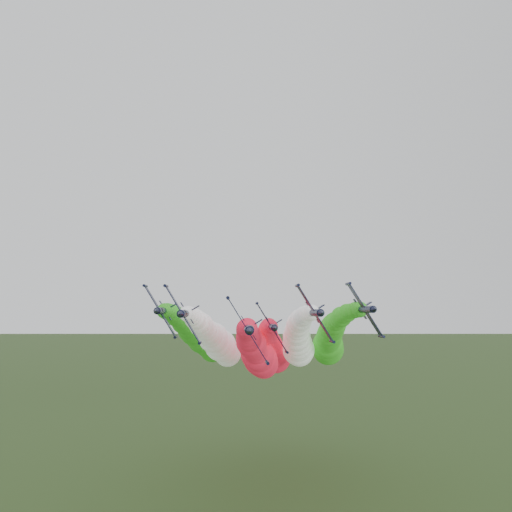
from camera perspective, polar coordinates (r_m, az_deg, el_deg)
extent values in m
cylinder|color=black|center=(73.30, -0.87, -8.39)|extent=(1.72, 10.22, 1.72)
cone|color=black|center=(67.29, -0.73, -8.57)|extent=(1.56, 2.04, 1.56)
cone|color=black|center=(78.85, -0.98, -8.24)|extent=(1.56, 1.02, 1.56)
ellipsoid|color=black|center=(71.03, -0.50, -8.26)|extent=(1.07, 2.13, 1.15)
cube|color=black|center=(73.07, -0.98, -8.46)|extent=(5.84, 2.16, 9.35)
cylinder|color=black|center=(73.02, -3.23, -4.81)|extent=(0.69, 2.95, 0.69)
cylinder|color=black|center=(73.52, 1.29, -12.07)|extent=(0.69, 2.95, 0.69)
cube|color=black|center=(77.62, -0.13, -7.76)|extent=(2.31, 1.70, 1.51)
cube|color=black|center=(77.61, -0.85, -8.20)|extent=(2.36, 1.25, 3.73)
sphere|color=red|center=(77.27, -0.95, -8.28)|extent=(2.71, 2.71, 2.71)
sphere|color=red|center=(80.96, -1.01, -8.27)|extent=(3.38, 3.38, 3.38)
sphere|color=red|center=(84.67, -1.03, -8.35)|extent=(3.66, 3.66, 3.66)
sphere|color=red|center=(88.37, -1.03, -8.48)|extent=(3.87, 3.87, 3.87)
sphere|color=red|center=(92.08, -1.00, -8.65)|extent=(3.66, 3.66, 3.66)
sphere|color=red|center=(95.80, -0.95, -8.84)|extent=(4.05, 4.05, 4.05)
sphere|color=red|center=(99.52, -0.89, -9.05)|extent=(4.65, 4.65, 4.65)
sphere|color=red|center=(103.25, -0.80, -9.28)|extent=(5.42, 5.42, 5.42)
sphere|color=red|center=(106.98, -0.70, -9.52)|extent=(5.27, 5.27, 5.27)
sphere|color=red|center=(110.72, -0.59, -9.78)|extent=(6.55, 6.55, 6.55)
sphere|color=red|center=(114.46, -0.46, -10.03)|extent=(6.62, 6.62, 6.62)
sphere|color=red|center=(118.22, -0.32, -10.30)|extent=(6.31, 6.31, 6.31)
sphere|color=red|center=(121.98, -0.17, -10.57)|extent=(6.12, 6.12, 6.12)
sphere|color=red|center=(125.75, -0.01, -10.84)|extent=(6.30, 6.30, 6.30)
sphere|color=red|center=(129.53, 0.15, -11.11)|extent=(8.50, 8.50, 8.50)
sphere|color=red|center=(133.31, 0.33, -11.39)|extent=(8.20, 8.20, 8.20)
sphere|color=red|center=(137.11, 0.51, -11.67)|extent=(9.12, 9.12, 9.12)
sphere|color=red|center=(140.92, 0.70, -11.94)|extent=(8.86, 8.86, 8.86)
sphere|color=red|center=(144.73, 0.90, -12.22)|extent=(8.28, 8.28, 8.28)
cylinder|color=black|center=(83.66, -8.25, -6.54)|extent=(1.72, 10.22, 1.72)
cone|color=black|center=(77.67, -8.69, -6.56)|extent=(1.56, 2.04, 1.56)
cone|color=black|center=(89.20, -7.89, -6.53)|extent=(1.56, 1.02, 1.56)
ellipsoid|color=black|center=(81.36, -8.13, -6.38)|extent=(1.07, 2.13, 1.15)
cube|color=black|center=(83.45, -8.36, -6.60)|extent=(5.84, 2.16, 9.35)
cylinder|color=black|center=(83.89, -10.26, -3.40)|extent=(0.69, 2.95, 0.69)
cylinder|color=black|center=(83.36, -6.43, -9.82)|extent=(0.69, 2.95, 0.69)
cube|color=black|center=(87.85, -7.23, -6.09)|extent=(2.31, 1.70, 1.51)
cube|color=black|center=(87.94, -7.87, -6.47)|extent=(2.36, 1.25, 3.73)
sphere|color=white|center=(87.61, -7.98, -6.53)|extent=(2.52, 2.52, 2.52)
sphere|color=white|center=(91.29, -7.75, -6.60)|extent=(2.96, 2.96, 2.96)
sphere|color=white|center=(94.97, -7.51, -6.74)|extent=(3.18, 3.18, 3.18)
sphere|color=white|center=(98.65, -7.27, -6.91)|extent=(3.54, 3.54, 3.54)
sphere|color=white|center=(102.32, -7.02, -7.12)|extent=(4.20, 4.20, 4.20)
sphere|color=white|center=(106.00, -6.77, -7.35)|extent=(3.80, 3.80, 3.80)
sphere|color=white|center=(109.68, -6.52, -7.60)|extent=(4.90, 4.90, 4.90)
sphere|color=white|center=(113.37, -6.26, -7.86)|extent=(5.39, 5.39, 5.39)
sphere|color=white|center=(117.06, -6.00, -8.12)|extent=(5.00, 5.00, 5.00)
sphere|color=white|center=(120.75, -5.73, -8.40)|extent=(5.31, 5.31, 5.31)
sphere|color=white|center=(124.45, -5.47, -8.68)|extent=(5.99, 5.99, 5.99)
sphere|color=white|center=(128.15, -5.20, -8.97)|extent=(6.34, 6.34, 6.34)
sphere|color=white|center=(131.86, -4.93, -9.26)|extent=(7.78, 7.78, 7.78)
sphere|color=white|center=(135.57, -4.65, -9.55)|extent=(6.81, 6.81, 6.81)
sphere|color=white|center=(139.30, -4.38, -9.84)|extent=(7.83, 7.83, 7.83)
sphere|color=white|center=(143.03, -4.10, -10.13)|extent=(8.88, 8.88, 8.88)
sphere|color=white|center=(146.77, -3.82, -10.43)|extent=(8.10, 8.10, 8.10)
sphere|color=white|center=(150.52, -3.54, -10.72)|extent=(8.11, 8.11, 8.11)
sphere|color=white|center=(154.27, -3.26, -11.01)|extent=(8.18, 8.18, 8.18)
cylinder|color=black|center=(84.29, 6.81, -6.46)|extent=(1.72, 10.22, 1.72)
cone|color=black|center=(78.35, 7.52, -6.47)|extent=(1.56, 2.04, 1.56)
cone|color=black|center=(89.78, 6.23, -6.46)|extent=(1.56, 1.02, 1.56)
ellipsoid|color=black|center=(82.11, 7.33, -6.29)|extent=(1.07, 2.13, 1.15)
cube|color=black|center=(84.04, 6.73, -6.52)|extent=(5.84, 2.16, 9.35)
cylinder|color=black|center=(83.74, 4.76, -3.37)|extent=(0.69, 2.95, 0.69)
cylinder|color=black|center=(84.69, 8.71, -9.63)|extent=(0.69, 2.95, 0.69)
cube|color=black|center=(88.72, 7.06, -6.00)|extent=(2.31, 1.70, 1.51)
cube|color=black|center=(88.57, 6.45, -6.40)|extent=(2.36, 1.25, 3.73)
sphere|color=white|center=(88.21, 6.39, -6.46)|extent=(2.83, 2.83, 2.83)
sphere|color=white|center=(91.87, 6.05, -6.53)|extent=(2.99, 2.99, 2.99)
sphere|color=white|center=(95.53, 5.76, -6.67)|extent=(3.42, 3.42, 3.42)
sphere|color=white|center=(99.21, 5.51, -6.85)|extent=(3.83, 3.83, 3.83)
sphere|color=white|center=(102.89, 5.30, -7.06)|extent=(3.72, 3.72, 3.72)
sphere|color=white|center=(106.59, 5.13, -7.29)|extent=(4.74, 4.74, 4.74)
sphere|color=white|center=(110.29, 4.99, -7.53)|extent=(4.72, 4.72, 4.72)
sphere|color=white|center=(114.00, 4.88, -7.79)|extent=(5.56, 5.56, 5.56)
sphere|color=white|center=(117.72, 4.79, -8.06)|extent=(5.05, 5.05, 5.05)
sphere|color=white|center=(121.45, 4.73, -8.33)|extent=(5.37, 5.37, 5.37)
sphere|color=white|center=(125.19, 4.69, -8.61)|extent=(6.20, 6.20, 6.20)
sphere|color=white|center=(128.94, 4.67, -8.89)|extent=(6.13, 6.13, 6.13)
sphere|color=white|center=(132.70, 4.67, -9.18)|extent=(7.31, 7.31, 7.31)
sphere|color=white|center=(136.47, 4.69, -9.47)|extent=(6.88, 6.88, 6.88)
sphere|color=white|center=(140.25, 4.72, -9.75)|extent=(7.85, 7.85, 7.85)
sphere|color=white|center=(144.04, 4.76, -10.04)|extent=(8.58, 8.58, 8.58)
sphere|color=white|center=(147.84, 4.82, -10.33)|extent=(8.41, 8.41, 8.41)
sphere|color=white|center=(151.65, 4.89, -10.62)|extent=(9.51, 9.51, 9.51)
sphere|color=white|center=(155.48, 4.97, -10.91)|extent=(8.56, 8.56, 8.56)
cylinder|color=black|center=(93.26, -10.76, -6.18)|extent=(1.72, 10.22, 1.72)
cone|color=black|center=(87.31, -11.33, -6.17)|extent=(1.56, 2.04, 1.56)
cone|color=black|center=(98.77, -10.30, -6.19)|extent=(1.56, 1.02, 1.56)
ellipsoid|color=black|center=(90.96, -10.72, -6.03)|extent=(1.07, 2.13, 1.15)
cube|color=black|center=(93.06, -10.87, -6.23)|extent=(5.84, 2.16, 9.35)
cylinder|color=black|center=(93.63, -12.55, -3.36)|extent=(0.69, 2.95, 0.69)
cylinder|color=black|center=(92.80, -9.16, -9.13)|extent=(0.69, 2.95, 0.69)
cube|color=black|center=(97.39, -9.74, -5.80)|extent=(2.31, 1.70, 1.51)
cube|color=black|center=(97.51, -10.31, -6.14)|extent=(2.36, 1.25, 3.73)
sphere|color=#2B981D|center=(97.20, -10.43, -6.19)|extent=(2.95, 2.95, 2.95)
sphere|color=#2B981D|center=(100.86, -10.13, -6.26)|extent=(3.37, 3.37, 3.37)
sphere|color=#2B981D|center=(104.51, -9.83, -6.40)|extent=(3.70, 3.70, 3.70)
sphere|color=#2B981D|center=(108.17, -9.53, -6.58)|extent=(3.99, 3.99, 3.99)
sphere|color=#2B981D|center=(111.83, -9.23, -6.78)|extent=(4.49, 4.49, 4.49)
sphere|color=#2B981D|center=(115.48, -8.93, -7.00)|extent=(4.19, 4.19, 4.19)
sphere|color=#2B981D|center=(119.14, -8.63, -7.24)|extent=(4.70, 4.70, 4.70)
sphere|color=#2B981D|center=(122.80, -8.33, -7.49)|extent=(5.61, 5.61, 5.61)
sphere|color=#2B981D|center=(126.46, -8.03, -7.75)|extent=(5.20, 5.20, 5.20)
sphere|color=#2B981D|center=(130.13, -7.73, -8.02)|extent=(6.28, 6.28, 6.28)
sphere|color=#2B981D|center=(133.80, -7.43, -8.29)|extent=(7.12, 7.12, 7.12)
sphere|color=#2B981D|center=(137.48, -7.13, -8.57)|extent=(7.49, 7.49, 7.49)
sphere|color=#2B981D|center=(141.16, -6.82, -8.85)|extent=(6.29, 6.29, 6.29)
sphere|color=#2B981D|center=(144.85, -6.52, -9.14)|extent=(7.83, 7.83, 7.83)
sphere|color=#2B981D|center=(148.54, -6.22, -9.42)|extent=(8.30, 8.30, 8.30)
sphere|color=#2B981D|center=(152.25, -5.92, -9.71)|extent=(7.34, 7.34, 7.34)
sphere|color=#2B981D|center=(155.96, -5.61, -10.00)|extent=(7.71, 7.71, 7.71)
sphere|color=#2B981D|center=(159.68, -5.31, -10.29)|extent=(7.68, 7.68, 7.68)
sphere|color=#2B981D|center=(163.41, -5.00, -10.57)|extent=(8.13, 8.13, 8.13)
cylinder|color=black|center=(91.13, 12.38, -5.98)|extent=(1.72, 10.22, 1.72)
cone|color=black|center=(85.33, 13.42, -5.94)|extent=(1.56, 2.04, 1.56)
cone|color=black|center=(96.52, 11.54, -6.01)|extent=(1.56, 1.02, 1.56)
ellipsoid|color=black|center=(89.04, 13.00, -5.81)|extent=(1.07, 2.13, 1.15)
cube|color=black|center=(90.88, 12.33, -6.04)|extent=(5.84, 2.16, 9.35)
cylinder|color=black|center=(90.32, 10.51, -3.13)|extent=(0.69, 2.95, 0.69)
cylinder|color=black|center=(91.75, 14.15, -8.89)|extent=(0.69, 2.95, 0.69)
cube|color=black|center=(95.59, 12.36, -5.58)|extent=(2.31, 1.70, 1.51)
cube|color=black|center=(95.35, 11.80, -5.95)|extent=(2.36, 1.25, 3.73)
sphere|color=#2B981D|center=(94.98, 11.77, -6.00)|extent=(3.00, 3.00, 3.00)
sphere|color=#2B981D|center=(98.57, 11.25, -6.09)|extent=(3.14, 3.14, 3.14)
sphere|color=#2B981D|center=(102.18, 10.80, -6.24)|extent=(3.22, 3.22, 3.22)
sphere|color=#2B981D|center=(105.81, 10.39, -6.42)|extent=(3.87, 3.87, 3.87)
sphere|color=#2B981D|center=(109.44, 10.04, -6.64)|extent=(3.86, 3.86, 3.86)
sphere|color=#2B981D|center=(113.10, 9.72, -6.87)|extent=(4.61, 4.61, 4.61)
sphere|color=#2B981D|center=(116.76, 9.45, -7.12)|extent=(4.23, 4.23, 4.23)
sphere|color=#2B981D|center=(120.44, 9.21, -7.37)|extent=(4.55, 4.55, 4.55)
sphere|color=#2B981D|center=(124.14, 9.00, -7.64)|extent=(5.63, 5.63, 5.63)
sphere|color=#2B981D|center=(127.85, 8.82, -7.91)|extent=(6.17, 6.17, 6.17)
sphere|color=#2B981D|center=(131.57, 8.67, -8.19)|extent=(6.56, 6.56, 6.56)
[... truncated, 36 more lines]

